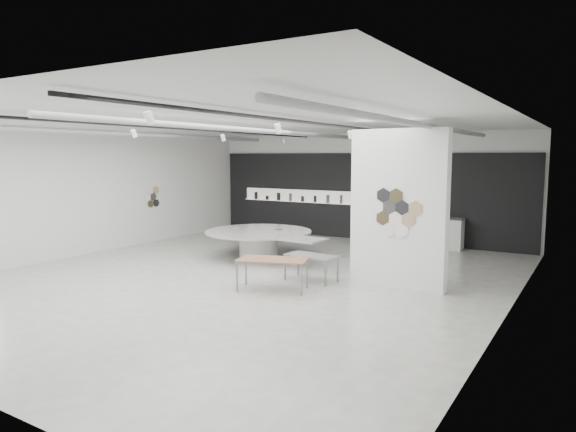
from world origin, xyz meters
The scene contains 7 objects.
room centered at (-0.09, 0.00, 2.07)m, with size 12.02×14.02×3.82m.
back_wall_display centered at (-0.08, 6.93, 1.54)m, with size 11.80×0.27×3.10m.
partition_column centered at (3.50, 1.00, 1.80)m, with size 2.20×0.38×3.60m.
display_island centered at (-1.16, 2.21, 0.52)m, with size 4.13×3.36×0.81m.
sample_table_wood centered at (1.22, -0.73, 0.66)m, with size 1.69×1.23×0.72m.
sample_table_stone centered at (1.54, 0.48, 0.58)m, with size 1.28×0.72×0.63m.
kitchen_counter centered at (2.82, 6.54, 0.50)m, with size 1.80×0.77×1.40m.
Camera 1 is at (7.41, -10.12, 2.99)m, focal length 32.00 mm.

